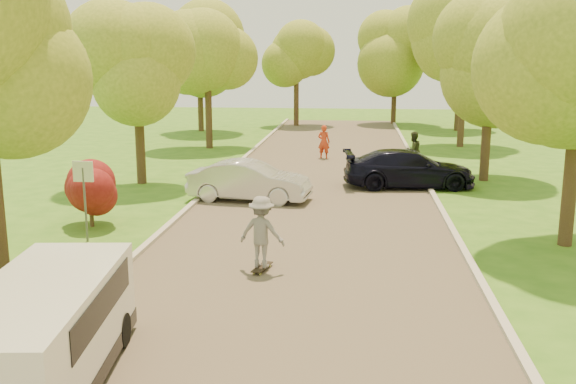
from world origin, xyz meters
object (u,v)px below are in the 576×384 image
at_px(street_sign, 84,184).
at_px(minivan, 43,334).
at_px(silver_sedan, 249,181).
at_px(dark_sedan, 409,169).
at_px(person_striped, 324,142).
at_px(skateboarder, 262,232).
at_px(longboard, 262,267).
at_px(person_olive, 413,150).

height_order(street_sign, minivan, street_sign).
height_order(silver_sedan, dark_sedan, dark_sedan).
relative_size(dark_sedan, person_striped, 3.00).
height_order(dark_sedan, skateboarder, skateboarder).
relative_size(street_sign, silver_sedan, 0.52).
bearing_deg(longboard, silver_sedan, -65.41).
bearing_deg(person_striped, silver_sedan, 91.81).
relative_size(street_sign, person_striped, 1.33).
relative_size(street_sign, minivan, 0.48).
relative_size(skateboarder, person_striped, 1.01).
height_order(person_striped, person_olive, person_olive).
height_order(longboard, skateboarder, skateboarder).
relative_size(minivan, skateboarder, 2.75).
relative_size(street_sign, dark_sedan, 0.44).
relative_size(silver_sedan, longboard, 4.73).
bearing_deg(street_sign, silver_sedan, 56.93).
distance_m(minivan, person_olive, 21.18).
bearing_deg(street_sign, longboard, -20.95).
relative_size(minivan, person_striped, 2.79).
height_order(dark_sedan, longboard, dark_sedan).
xyz_separation_m(street_sign, longboard, (5.00, -1.91, -1.47)).
relative_size(minivan, longboard, 5.17).
distance_m(skateboarder, person_striped, 16.86).
relative_size(minivan, person_olive, 2.77).
relative_size(silver_sedan, skateboarder, 2.51).
bearing_deg(person_olive, minivan, 35.02).
xyz_separation_m(street_sign, dark_sedan, (9.10, 8.30, -0.85)).
xyz_separation_m(longboard, person_striped, (0.55, 16.85, 0.72)).
relative_size(longboard, skateboarder, 0.53).
distance_m(skateboarder, person_olive, 15.09).
bearing_deg(person_olive, silver_sedan, 13.58).
distance_m(street_sign, person_striped, 15.95).
bearing_deg(dark_sedan, skateboarder, 152.28).
relative_size(silver_sedan, person_olive, 2.54).
height_order(silver_sedan, person_olive, person_olive).
relative_size(person_striped, person_olive, 0.99).
bearing_deg(person_striped, minivan, 96.43).
height_order(longboard, person_striped, person_striped).
relative_size(street_sign, person_olive, 1.33).
distance_m(minivan, person_striped, 22.67).
bearing_deg(person_striped, longboard, 102.05).
bearing_deg(person_olive, street_sign, 16.71).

